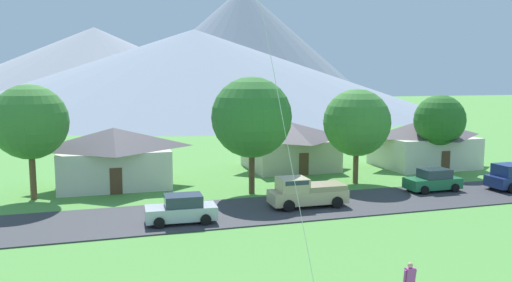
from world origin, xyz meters
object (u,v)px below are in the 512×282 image
house_leftmost (290,144)px  house_right_center (114,156)px  tree_near_left (252,117)px  tree_left_of_center (357,123)px  tree_near_right (440,120)px  pickup_truck_sand_west_side (306,192)px  parked_car_silver_mid_west (182,209)px  tree_right_of_center (30,122)px  parked_car_green_mid_east (433,181)px  house_left_center (424,142)px  watcher_person (410,282)px

house_leftmost → house_right_center: bearing=-169.1°
tree_near_left → tree_left_of_center: (9.26, 1.03, -0.72)m
tree_near_right → pickup_truck_sand_west_side: 18.85m
tree_near_left → parked_car_silver_mid_west: bearing=-134.4°
tree_right_of_center → parked_car_green_mid_east: size_ratio=1.96×
house_left_center → parked_car_silver_mid_west: size_ratio=2.17×
house_leftmost → pickup_truck_sand_west_side: (-4.20, -14.14, -1.26)m
house_right_center → tree_left_of_center: size_ratio=1.17×
watcher_person → pickup_truck_sand_west_side: bearing=82.8°
pickup_truck_sand_west_side → tree_left_of_center: bearing=41.0°
house_leftmost → house_right_center: size_ratio=0.91×
house_left_center → watcher_person: bearing=-126.0°
house_right_center → tree_near_left: 11.95m
tree_near_right → parked_car_green_mid_east: size_ratio=1.70×
tree_left_of_center → tree_near_right: 9.83m
house_right_center → house_leftmost: bearing=10.9°
house_left_center → parked_car_silver_mid_west: bearing=-153.6°
tree_near_left → parked_car_silver_mid_west: (-6.29, -6.41, -4.89)m
house_left_center → tree_right_of_center: tree_right_of_center is taller
tree_left_of_center → tree_near_right: (9.58, 2.18, -0.21)m
tree_near_left → watcher_person: bearing=-88.8°
parked_car_silver_mid_west → parked_car_green_mid_east: same height
tree_left_of_center → pickup_truck_sand_west_side: size_ratio=1.49×
house_left_center → parked_car_silver_mid_west: (-25.77, -12.78, -1.54)m
house_leftmost → watcher_person: size_ratio=4.98×
tree_near_right → parked_car_green_mid_east: bearing=-128.8°
house_right_center → tree_near_right: bearing=-5.6°
pickup_truck_sand_west_side → tree_near_left: bearing=114.7°
tree_left_of_center → pickup_truck_sand_west_side: tree_left_of_center is taller
tree_near_left → tree_left_of_center: 9.34m
house_right_center → tree_near_left: size_ratio=1.04×
house_leftmost → tree_near_left: (-6.50, -9.14, 3.44)m
house_leftmost → tree_near_left: 11.73m
tree_left_of_center → parked_car_silver_mid_west: size_ratio=1.82×
tree_right_of_center → tree_near_right: 34.35m
tree_near_left → tree_right_of_center: (-15.50, 2.77, -0.18)m
parked_car_silver_mid_west → parked_car_green_mid_east: size_ratio=1.02×
house_left_center → house_right_center: (-29.26, -0.36, 0.03)m
house_right_center → watcher_person: size_ratio=5.46×
tree_right_of_center → pickup_truck_sand_west_side: bearing=-23.6°
house_leftmost → parked_car_green_mid_east: bearing=-61.1°
tree_near_left → tree_left_of_center: tree_near_left is taller
house_right_center → tree_right_of_center: bearing=-150.4°
tree_near_left → watcher_person: 20.49m
house_left_center → watcher_person: house_left_center is taller
tree_left_of_center → tree_near_right: tree_left_of_center is taller
house_leftmost → house_right_center: house_right_center is taller
tree_left_of_center → parked_car_green_mid_east: (4.20, -4.51, -4.17)m
house_left_center → watcher_person: (-19.07, -26.26, -1.53)m
tree_near_right → parked_car_silver_mid_west: (-25.13, -9.63, -3.96)m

